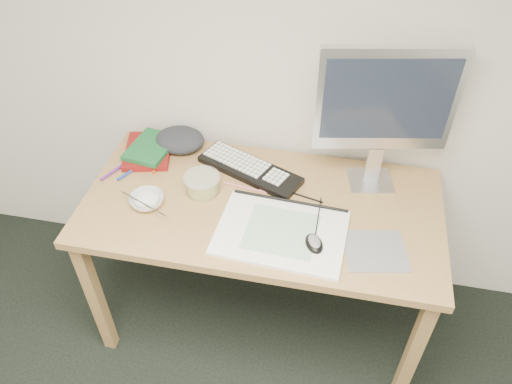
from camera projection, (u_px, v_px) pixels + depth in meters
The scene contains 18 objects.
desk at pixel (261, 218), 2.01m from camera, with size 1.40×0.70×0.75m.
mousepad at pixel (376, 251), 1.77m from camera, with size 0.22×0.20×0.00m, color slate.
sketchpad at pixel (281, 232), 1.83m from camera, with size 0.47×0.34×0.01m, color silver.
keyboard at pixel (250, 170), 2.08m from camera, with size 0.45×0.14×0.03m, color black.
monitor at pixel (386, 104), 1.80m from camera, with size 0.51×0.19×0.59m.
mouse at pixel (314, 241), 1.77m from camera, with size 0.06×0.10×0.03m, color black.
rice_bowl at pixel (147, 201), 1.93m from camera, with size 0.13×0.13×0.04m, color white.
chopsticks at pixel (143, 203), 1.89m from camera, with size 0.02×0.02×0.23m, color silver.
fruit_tub at pixel (202, 184), 1.99m from camera, with size 0.15×0.15×0.07m, color #CBC947.
book_red at pixel (148, 151), 2.18m from camera, with size 0.19×0.26×0.03m, color maroon.
book_green at pixel (151, 147), 2.16m from camera, with size 0.17×0.23×0.02m, color #175C2D.
cloth_lump at pixel (180, 140), 2.19m from camera, with size 0.18×0.15×0.08m, color #222429.
pencil_pink at pixel (246, 188), 2.02m from camera, with size 0.01×0.01×0.19m, color pink.
pencil_tan at pixel (266, 197), 1.98m from camera, with size 0.01×0.01×0.20m, color tan.
pencil_black at pixel (302, 196), 1.98m from camera, with size 0.01×0.01×0.18m, color black.
marker_blue at pixel (130, 172), 2.08m from camera, with size 0.01×0.01×0.13m, color #1C3D9C.
marker_orange at pixel (156, 164), 2.12m from camera, with size 0.01×0.01×0.13m, color #CD5C18.
marker_purple at pixel (114, 171), 2.09m from camera, with size 0.01×0.01×0.14m, color #632382.
Camera 1 is at (0.18, 0.05, 2.11)m, focal length 35.00 mm.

